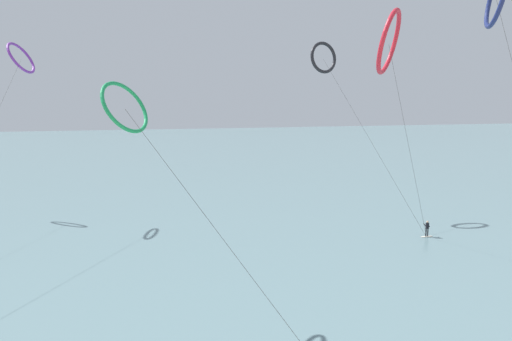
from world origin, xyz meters
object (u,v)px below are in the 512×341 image
Objects in this scene: surfer_ivory at (427,230)px; kite_violet at (21,58)px; kite_emerald at (125,108)px; kite_crimson at (389,42)px; kite_charcoal at (324,58)px.

surfer_ivory is 48.77m from kite_violet.
kite_violet is (-41.29, 18.67, 18.02)m from surfer_ivory.
kite_violet is 31.17m from kite_emerald.
kite_violet is (-33.22, 23.28, -0.13)m from kite_crimson.
kite_violet is at bearing 62.29° from kite_emerald.
kite_emerald is at bearing -151.49° from kite_charcoal.
kite_crimson is 0.59× the size of kite_violet.
kite_emerald is (11.85, -28.37, -5.10)m from kite_violet.
kite_emerald is at bearing -138.16° from kite_violet.
kite_emerald is at bearing -36.26° from kite_crimson.
kite_crimson is (-8.07, -4.61, 18.16)m from surfer_ivory.
kite_emerald is (-29.44, -9.70, 12.92)m from surfer_ivory.
kite_crimson is 1.41× the size of kite_emerald.
kite_charcoal is at bearing -144.72° from kite_crimson.
kite_violet reaches higher than surfer_ivory.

